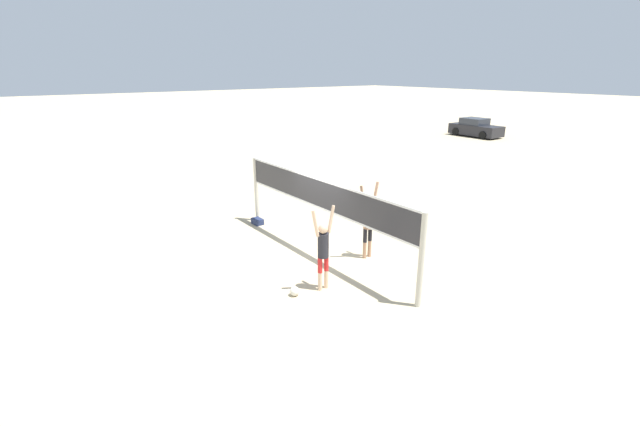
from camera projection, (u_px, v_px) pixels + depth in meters
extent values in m
plane|color=#C6B28C|center=(320.00, 254.00, 13.05)|extent=(200.00, 200.00, 0.00)
cylinder|color=beige|center=(256.00, 190.00, 15.55)|extent=(0.14, 0.14, 2.35)
cylinder|color=beige|center=(421.00, 261.00, 9.80)|extent=(0.14, 0.14, 2.35)
cube|color=#2D2D33|center=(320.00, 194.00, 12.44)|extent=(7.52, 0.02, 0.91)
cube|color=white|center=(320.00, 180.00, 12.31)|extent=(7.52, 0.03, 0.06)
cube|color=white|center=(320.00, 208.00, 12.58)|extent=(7.52, 0.03, 0.06)
cylinder|color=beige|center=(320.00, 281.00, 10.84)|extent=(0.11, 0.11, 0.49)
cylinder|color=red|center=(320.00, 265.00, 10.70)|extent=(0.12, 0.12, 0.40)
cylinder|color=beige|center=(326.00, 279.00, 10.95)|extent=(0.11, 0.11, 0.49)
cylinder|color=red|center=(326.00, 263.00, 10.81)|extent=(0.12, 0.12, 0.40)
cylinder|color=#26262D|center=(323.00, 245.00, 10.59)|extent=(0.28, 0.28, 0.63)
sphere|color=beige|center=(323.00, 229.00, 10.45)|extent=(0.24, 0.24, 0.24)
cylinder|color=beige|center=(315.00, 223.00, 10.25)|extent=(0.08, 0.22, 0.71)
cylinder|color=beige|center=(331.00, 219.00, 10.52)|extent=(0.08, 0.22, 0.71)
cylinder|color=tan|center=(369.00, 248.00, 12.79)|extent=(0.11, 0.11, 0.51)
cylinder|color=black|center=(370.00, 234.00, 12.64)|extent=(0.12, 0.12, 0.42)
cylinder|color=tan|center=(365.00, 250.00, 12.68)|extent=(0.11, 0.11, 0.51)
cylinder|color=black|center=(365.00, 235.00, 12.53)|extent=(0.12, 0.12, 0.42)
cylinder|color=tan|center=(368.00, 217.00, 12.41)|extent=(0.28, 0.28, 0.66)
sphere|color=tan|center=(369.00, 202.00, 12.27)|extent=(0.26, 0.26, 0.26)
cylinder|color=tan|center=(375.00, 194.00, 12.34)|extent=(0.08, 0.23, 0.74)
cylinder|color=tan|center=(363.00, 197.00, 12.06)|extent=(0.08, 0.23, 0.74)
sphere|color=silver|center=(295.00, 291.00, 10.61)|extent=(0.24, 0.24, 0.24)
cube|color=navy|center=(257.00, 221.00, 15.51)|extent=(0.45, 0.30, 0.21)
cube|color=#232328|center=(476.00, 130.00, 35.52)|extent=(4.30, 1.96, 0.83)
cube|color=#2D333D|center=(474.00, 121.00, 35.47)|extent=(1.97, 1.73, 0.54)
cylinder|color=black|center=(496.00, 134.00, 35.04)|extent=(0.65, 0.25, 0.64)
cylinder|color=black|center=(483.00, 135.00, 34.11)|extent=(0.65, 0.25, 0.64)
cylinder|color=black|center=(469.00, 130.00, 37.07)|extent=(0.65, 0.25, 0.64)
cylinder|color=black|center=(456.00, 132.00, 36.14)|extent=(0.65, 0.25, 0.64)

